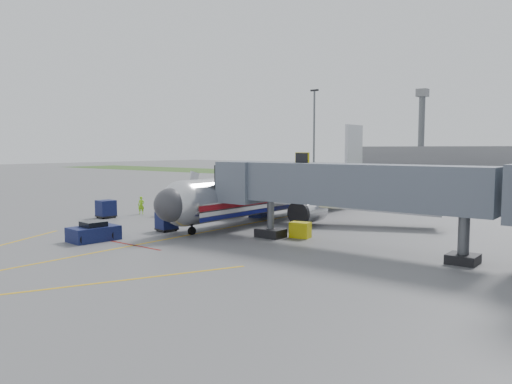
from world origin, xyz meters
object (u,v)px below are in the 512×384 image
Objects in this scene: baggage_tug at (171,207)px; belt_loader at (262,211)px; ramp_worker at (141,205)px; airliner at (283,192)px; pushback_tug at (94,233)px.

belt_loader is (8.25, 5.54, -0.35)m from baggage_tug.
ramp_worker is at bearing -151.35° from baggage_tug.
belt_loader is (-2.51, -0.35, -2.11)m from airliner.
baggage_tug is at bearing -146.11° from belt_loader.
airliner is at bearing 78.68° from pushback_tug.
belt_loader is at bearing 85.67° from pushback_tug.
airliner reaches higher than belt_loader.
airliner is 15.73m from ramp_worker.
belt_loader is at bearing -2.58° from ramp_worker.
belt_loader is 2.35× the size of ramp_worker.
baggage_tug is 1.66× the size of ramp_worker.
belt_loader is 13.31m from ramp_worker.
pushback_tug is at bearing -64.39° from baggage_tug.
ramp_worker is (-9.72, 12.49, 0.34)m from pushback_tug.
ramp_worker is (-2.96, -1.62, 0.08)m from baggage_tug.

